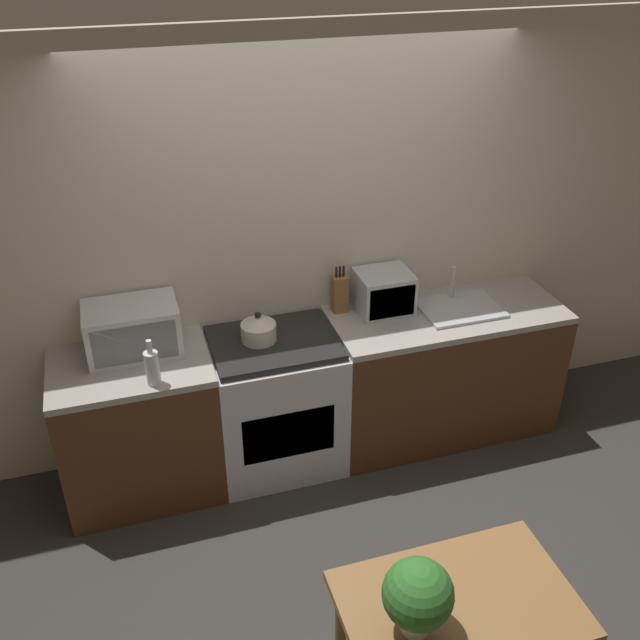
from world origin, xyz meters
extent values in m
plane|color=#33302D|center=(0.00, 0.00, 0.00)|extent=(16.00, 16.00, 0.00)
cube|color=beige|center=(0.00, 1.09, 1.30)|extent=(10.00, 0.06, 2.60)
cube|color=#4C2D19|center=(-1.12, 0.75, 0.43)|extent=(0.89, 0.62, 0.86)
cube|color=#9E998E|center=(-1.12, 0.75, 0.88)|extent=(0.89, 0.62, 0.04)
cube|color=#4C2D19|center=(0.83, 0.75, 0.43)|extent=(1.48, 0.62, 0.86)
cube|color=#9E998E|center=(0.83, 0.75, 0.88)|extent=(1.48, 0.62, 0.04)
cube|color=silver|center=(-0.30, 0.75, 0.43)|extent=(0.77, 0.62, 0.86)
cube|color=black|center=(-0.30, 0.75, 0.88)|extent=(0.74, 0.57, 0.04)
cube|color=black|center=(-0.30, 0.45, 0.43)|extent=(0.55, 0.02, 0.32)
cylinder|color=beige|center=(-0.38, 0.78, 0.95)|extent=(0.21, 0.21, 0.11)
cone|color=beige|center=(-0.38, 0.78, 1.03)|extent=(0.20, 0.20, 0.05)
sphere|color=black|center=(-0.38, 0.78, 1.07)|extent=(0.04, 0.04, 0.04)
cube|color=silver|center=(-1.07, 0.88, 1.05)|extent=(0.52, 0.33, 0.29)
cube|color=black|center=(-1.07, 0.71, 1.05)|extent=(0.45, 0.01, 0.24)
cylinder|color=silver|center=(-1.01, 0.53, 1.00)|extent=(0.08, 0.08, 0.19)
cylinder|color=silver|center=(-1.01, 0.53, 1.13)|extent=(0.03, 0.03, 0.08)
cube|color=brown|center=(0.18, 0.97, 1.02)|extent=(0.09, 0.08, 0.24)
cylinder|color=black|center=(0.16, 0.97, 1.17)|extent=(0.01, 0.01, 0.07)
cylinder|color=black|center=(0.18, 0.97, 1.17)|extent=(0.01, 0.01, 0.07)
cylinder|color=black|center=(0.21, 0.97, 1.17)|extent=(0.01, 0.01, 0.07)
cube|color=#ADAFB5|center=(0.45, 0.90, 1.03)|extent=(0.33, 0.29, 0.26)
cube|color=black|center=(0.45, 0.76, 1.03)|extent=(0.29, 0.01, 0.21)
cube|color=#ADAFB5|center=(0.91, 0.75, 0.91)|extent=(0.50, 0.37, 0.02)
cylinder|color=#ADAFB5|center=(0.91, 0.88, 1.03)|extent=(0.03, 0.03, 0.22)
cube|color=brown|center=(-0.01, -1.08, 0.71)|extent=(0.94, 0.61, 0.04)
cylinder|color=brown|center=(-0.41, -0.84, 0.34)|extent=(0.05, 0.05, 0.69)
cylinder|color=brown|center=(0.40, -0.84, 0.34)|extent=(0.05, 0.05, 0.69)
cylinder|color=beige|center=(-0.22, -1.14, 0.77)|extent=(0.11, 0.11, 0.08)
sphere|color=#2D6B28|center=(-0.22, -1.14, 0.93)|extent=(0.27, 0.27, 0.27)
camera|label=1|loc=(-1.08, -2.69, 3.12)|focal=40.00mm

